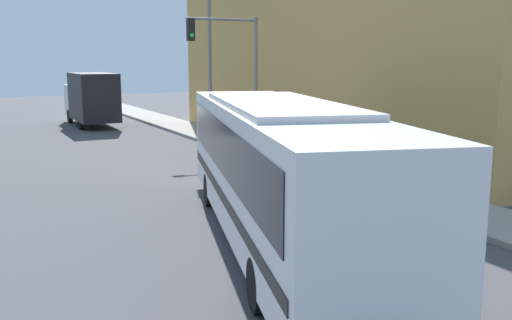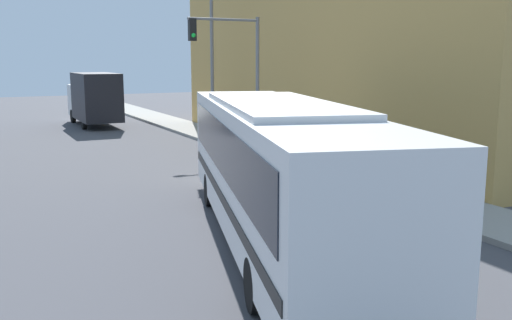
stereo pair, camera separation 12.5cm
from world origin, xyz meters
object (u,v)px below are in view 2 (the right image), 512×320
at_px(traffic_light_pole, 236,62).
at_px(street_lamp, 207,50).
at_px(fire_hydrant, 366,177).
at_px(city_bus, 276,164).
at_px(delivery_truck, 94,98).
at_px(pedestrian_near_corner, 291,139).

distance_m(traffic_light_pole, street_lamp, 5.54).
bearing_deg(fire_hydrant, city_bus, -147.69).
xyz_separation_m(city_bus, traffic_light_pole, (4.20, 11.29, 2.23)).
height_order(city_bus, street_lamp, street_lamp).
xyz_separation_m(fire_hydrant, traffic_light_pole, (-0.91, 8.06, 3.63)).
distance_m(delivery_truck, pedestrian_near_corner, 18.17).
bearing_deg(delivery_truck, fire_hydrant, -80.05).
distance_m(city_bus, delivery_truck, 26.29).
relative_size(delivery_truck, street_lamp, 0.88).
height_order(traffic_light_pole, pedestrian_near_corner, traffic_light_pole).
relative_size(traffic_light_pole, pedestrian_near_corner, 3.30).
relative_size(city_bus, delivery_truck, 1.84).
bearing_deg(city_bus, pedestrian_near_corner, 73.82).
relative_size(delivery_truck, pedestrian_near_corner, 3.86).
xyz_separation_m(street_lamp, pedestrian_near_corner, (0.41, -8.06, -3.66)).
relative_size(delivery_truck, fire_hydrant, 9.18).
relative_size(fire_hydrant, traffic_light_pole, 0.13).
bearing_deg(street_lamp, pedestrian_near_corner, -87.11).
height_order(city_bus, traffic_light_pole, traffic_light_pole).
bearing_deg(delivery_truck, city_bus, -92.31).
xyz_separation_m(delivery_truck, fire_hydrant, (4.04, -23.05, -1.29)).
bearing_deg(traffic_light_pole, street_lamp, 80.99).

